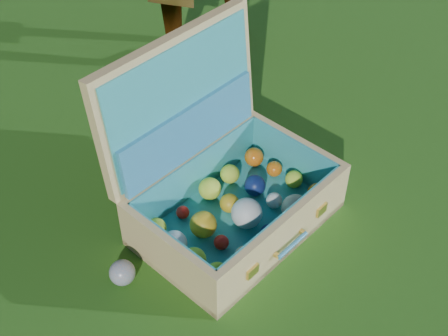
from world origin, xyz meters
TOP-DOWN VIEW (x-y plane):
  - ground at (0.00, 0.00)m, footprint 60.00×60.00m
  - stray_ball at (-0.42, 0.02)m, footprint 0.07×0.07m
  - suitcase at (-0.07, 0.10)m, footprint 0.66×0.58m

SIDE VIEW (x-z plane):
  - ground at x=0.00m, z-range 0.00..0.00m
  - stray_ball at x=-0.42m, z-range 0.00..0.07m
  - suitcase at x=-0.07m, z-range -0.12..0.42m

